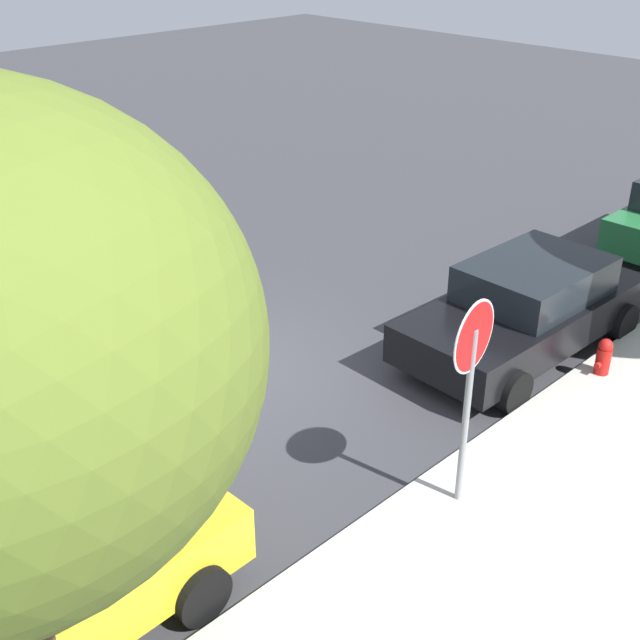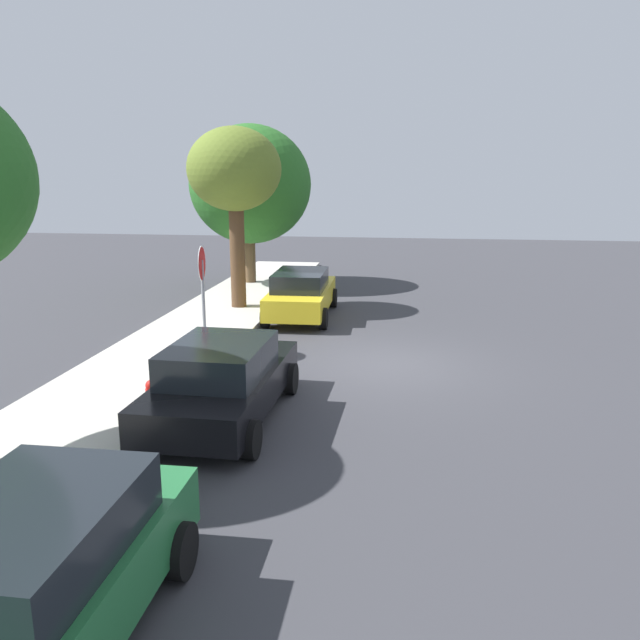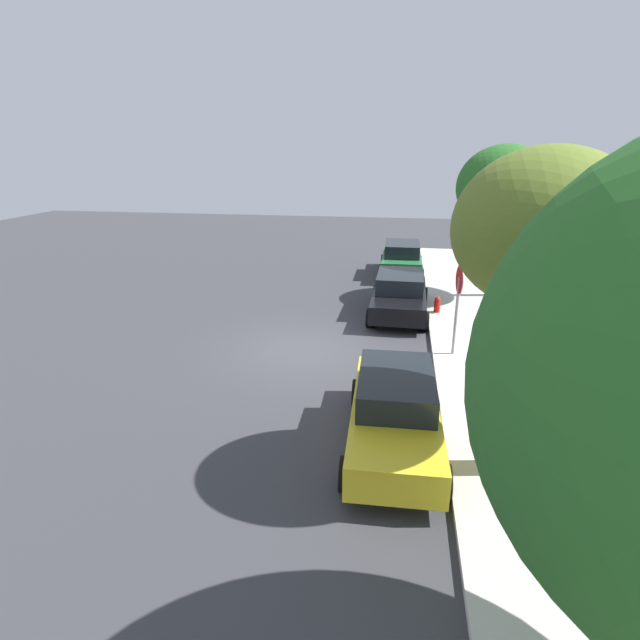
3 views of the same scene
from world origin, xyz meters
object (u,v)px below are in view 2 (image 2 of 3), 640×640
object	(u,v)px
parked_car_yellow	(301,293)
stop_sign	(203,281)
parked_car_green	(26,588)
street_tree_mid_block	(234,172)
fire_hydrant	(152,398)
parked_car_black	(223,380)
street_tree_far	(250,185)

from	to	relation	value
parked_car_yellow	stop_sign	bearing A→B (deg)	161.17
parked_car_green	street_tree_mid_block	bearing A→B (deg)	8.18
stop_sign	fire_hydrant	distance (m)	4.14
parked_car_black	fire_hydrant	distance (m)	1.42
stop_sign	fire_hydrant	xyz separation A→B (m)	(-3.83, -0.23, -1.56)
stop_sign	parked_car_black	distance (m)	4.28
stop_sign	street_tree_mid_block	size ratio (longest dim) A/B	0.47
parked_car_black	parked_car_yellow	size ratio (longest dim) A/B	0.98
street_tree_far	fire_hydrant	size ratio (longest dim) A/B	8.80
fire_hydrant	street_tree_far	bearing A→B (deg)	6.25
stop_sign	street_tree_mid_block	xyz separation A→B (m)	(5.29, 0.61, 2.55)
parked_car_black	parked_car_yellow	xyz separation A→B (m)	(8.50, -0.01, 0.00)
parked_car_yellow	fire_hydrant	xyz separation A→B (m)	(-8.53, 1.37, -0.41)
parked_car_yellow	street_tree_far	world-z (taller)	street_tree_far
parked_car_black	parked_car_yellow	bearing A→B (deg)	-0.06
parked_car_green	street_tree_mid_block	size ratio (longest dim) A/B	0.74
parked_car_yellow	street_tree_mid_block	xyz separation A→B (m)	(0.59, 2.21, 3.70)
parked_car_black	street_tree_far	xyz separation A→B (m)	(13.72, 2.87, 3.23)
stop_sign	street_tree_mid_block	distance (m)	5.90
street_tree_far	fire_hydrant	bearing A→B (deg)	-173.75
parked_car_green	street_tree_far	distance (m)	20.14
parked_car_black	fire_hydrant	size ratio (longest dim) A/B	6.33
parked_car_yellow	parked_car_green	xyz separation A→B (m)	(-14.46, 0.05, 0.04)
fire_hydrant	stop_sign	bearing A→B (deg)	3.40
parked_car_yellow	parked_car_black	bearing A→B (deg)	179.94
stop_sign	parked_car_yellow	size ratio (longest dim) A/B	0.60
street_tree_mid_block	fire_hydrant	bearing A→B (deg)	-174.76
parked_car_black	fire_hydrant	world-z (taller)	parked_car_black
parked_car_yellow	fire_hydrant	bearing A→B (deg)	170.84
parked_car_yellow	street_tree_mid_block	distance (m)	4.35
street_tree_mid_block	street_tree_far	size ratio (longest dim) A/B	0.93
stop_sign	parked_car_green	xyz separation A→B (m)	(-9.76, -1.55, -1.12)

